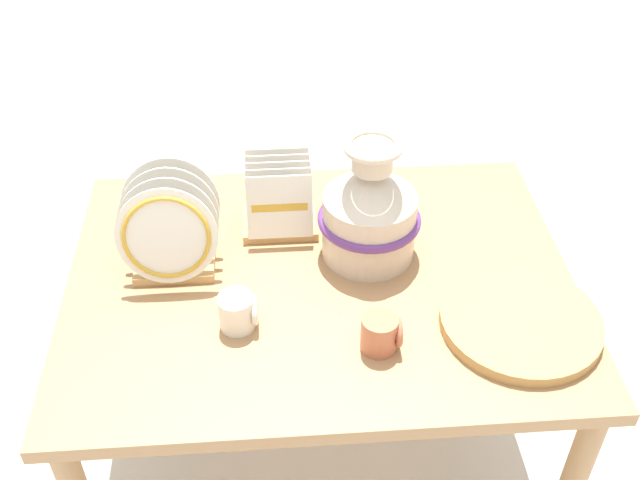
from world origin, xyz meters
name	(u,v)px	position (x,y,z in m)	size (l,w,h in m)	color
ground_plane	(320,447)	(0.00, 0.00, 0.00)	(14.00, 14.00, 0.00)	beige
display_table	(320,301)	(0.00, 0.00, 0.59)	(1.17, 0.87, 0.66)	#9E754C
ceramic_vase	(370,209)	(0.12, 0.08, 0.79)	(0.24, 0.24, 0.31)	beige
dish_rack_round_plates	(170,233)	(-0.34, 0.06, 0.77)	(0.23, 0.18, 0.25)	tan
dish_rack_square_plates	(279,204)	(-0.09, 0.20, 0.73)	(0.18, 0.17, 0.18)	tan
wicker_charger_stack	(520,321)	(0.42, -0.19, 0.68)	(0.35, 0.35, 0.03)	tan
mug_terracotta_glaze	(381,333)	(0.11, -0.23, 0.71)	(0.08, 0.08, 0.08)	#B76647
mug_cream_glaze	(239,312)	(-0.18, -0.14, 0.71)	(0.08, 0.08, 0.08)	silver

